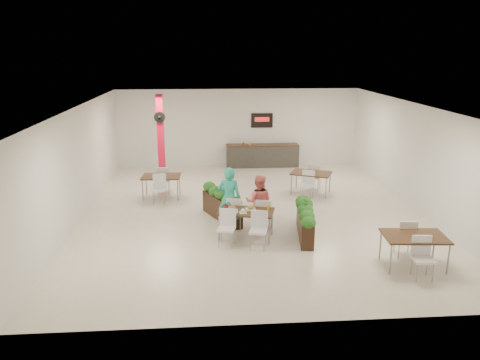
# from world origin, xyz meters

# --- Properties ---
(ground) EXTENTS (12.00, 12.00, 0.00)m
(ground) POSITION_xyz_m (0.00, 0.00, 0.00)
(ground) COLOR beige
(ground) RESTS_ON ground
(room_shell) EXTENTS (10.10, 12.10, 3.22)m
(room_shell) POSITION_xyz_m (0.00, 0.00, 2.01)
(room_shell) COLOR white
(room_shell) RESTS_ON ground
(red_column) EXTENTS (0.40, 0.41, 3.20)m
(red_column) POSITION_xyz_m (-3.00, 3.79, 1.64)
(red_column) COLOR red
(red_column) RESTS_ON ground
(service_counter) EXTENTS (3.00, 0.64, 2.20)m
(service_counter) POSITION_xyz_m (1.00, 5.65, 0.49)
(service_counter) COLOR #2B2926
(service_counter) RESTS_ON ground
(main_table) EXTENTS (1.58, 1.87, 0.92)m
(main_table) POSITION_xyz_m (-0.36, -2.01, 0.64)
(main_table) COLOR black
(main_table) RESTS_ON ground
(diner_man) EXTENTS (0.72, 0.56, 1.75)m
(diner_man) POSITION_xyz_m (-0.75, -1.36, 0.87)
(diner_man) COLOR teal
(diner_man) RESTS_ON ground
(diner_woman) EXTENTS (0.86, 0.74, 1.52)m
(diner_woman) POSITION_xyz_m (0.05, -1.36, 0.76)
(diner_woman) COLOR #FB746F
(diner_woman) RESTS_ON ground
(planter_left) EXTENTS (1.11, 1.90, 1.07)m
(planter_left) POSITION_xyz_m (-0.93, -0.57, 0.52)
(planter_left) COLOR black
(planter_left) RESTS_ON ground
(planter_right) EXTENTS (0.60, 1.99, 1.05)m
(planter_right) POSITION_xyz_m (1.20, -2.02, 0.50)
(planter_right) COLOR black
(planter_right) RESTS_ON ground
(side_table_a) EXTENTS (1.28, 1.64, 0.92)m
(side_table_a) POSITION_xyz_m (-2.84, 1.64, 0.63)
(side_table_a) COLOR black
(side_table_a) RESTS_ON ground
(side_table_b) EXTENTS (1.53, 1.65, 0.92)m
(side_table_b) POSITION_xyz_m (2.18, 1.69, 0.64)
(side_table_b) COLOR black
(side_table_b) RESTS_ON ground
(side_table_c) EXTENTS (1.44, 1.65, 0.92)m
(side_table_c) POSITION_xyz_m (3.27, -3.94, 0.64)
(side_table_c) COLOR black
(side_table_c) RESTS_ON ground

